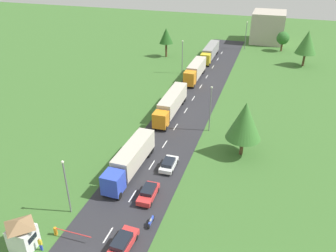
# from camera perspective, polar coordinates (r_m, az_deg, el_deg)

# --- Properties ---
(road) EXTENTS (10.00, 140.00, 0.06)m
(road) POSITION_cam_1_polar(r_m,az_deg,el_deg) (55.06, -0.71, -3.34)
(road) COLOR #2B2B30
(road) RESTS_ON ground
(lane_marking_centre) EXTENTS (0.16, 120.29, 0.01)m
(lane_marking_centre) POSITION_cam_1_polar(r_m,az_deg,el_deg) (52.14, -1.97, -5.31)
(lane_marking_centre) COLOR white
(lane_marking_centre) RESTS_ON road
(truck_lead) EXTENTS (2.75, 12.92, 3.66)m
(truck_lead) POSITION_cam_1_polar(r_m,az_deg,el_deg) (48.41, -6.26, -5.45)
(truck_lead) COLOR blue
(truck_lead) RESTS_ON road
(truck_second) EXTENTS (2.62, 14.62, 3.73)m
(truck_second) POSITION_cam_1_polar(r_m,az_deg,el_deg) (64.48, 0.54, 3.82)
(truck_second) COLOR orange
(truck_second) RESTS_ON road
(truck_third) EXTENTS (2.50, 12.77, 3.78)m
(truck_third) POSITION_cam_1_polar(r_m,az_deg,el_deg) (82.03, 4.56, 9.24)
(truck_third) COLOR orange
(truck_third) RESTS_ON road
(truck_fourth) EXTENTS (2.54, 14.54, 3.58)m
(truck_fourth) POSITION_cam_1_polar(r_m,az_deg,el_deg) (97.79, 7.04, 12.21)
(truck_fourth) COLOR yellow
(truck_fourth) RESTS_ON road
(car_lead) EXTENTS (2.04, 4.62, 1.56)m
(car_lead) POSITION_cam_1_polar(r_m,az_deg,el_deg) (38.53, -7.58, -18.75)
(car_lead) COLOR red
(car_lead) RESTS_ON road
(car_second) EXTENTS (1.90, 4.32, 1.48)m
(car_second) POSITION_cam_1_polar(r_m,az_deg,el_deg) (44.33, -3.29, -11.05)
(car_second) COLOR red
(car_second) RESTS_ON road
(car_third) EXTENTS (1.90, 4.06, 1.40)m
(car_third) POSITION_cam_1_polar(r_m,az_deg,el_deg) (49.45, 0.12, -6.34)
(car_third) COLOR white
(car_third) RESTS_ON road
(motorcycle_courier) EXTENTS (0.28, 1.94, 0.91)m
(motorcycle_courier) POSITION_cam_1_polar(r_m,az_deg,el_deg) (41.00, -2.84, -15.53)
(motorcycle_courier) COLOR black
(motorcycle_courier) RESTS_ON road
(guard_booth) EXTENTS (2.87, 2.62, 3.79)m
(guard_booth) POSITION_cam_1_polar(r_m,az_deg,el_deg) (40.68, -23.13, -16.19)
(guard_booth) COLOR white
(guard_booth) RESTS_ON ground
(barrier_gate) EXTENTS (4.64, 0.28, 1.05)m
(barrier_gate) POSITION_cam_1_polar(r_m,az_deg,el_deg) (41.29, -17.29, -16.45)
(barrier_gate) COLOR orange
(barrier_gate) RESTS_ON ground
(person_lead) EXTENTS (0.38, 0.22, 1.71)m
(person_lead) POSITION_cam_1_polar(r_m,az_deg,el_deg) (40.42, -20.47, -17.90)
(person_lead) COLOR blue
(person_lead) RESTS_ON ground
(lamppost_lead) EXTENTS (0.36, 0.36, 7.45)m
(lamppost_lead) POSITION_cam_1_polar(r_m,az_deg,el_deg) (41.90, -16.57, -9.24)
(lamppost_lead) COLOR slate
(lamppost_lead) RESTS_ON ground
(lamppost_second) EXTENTS (0.36, 0.36, 8.24)m
(lamppost_second) POSITION_cam_1_polar(r_m,az_deg,el_deg) (57.83, 7.08, 3.21)
(lamppost_second) COLOR slate
(lamppost_second) RESTS_ON ground
(lamppost_third) EXTENTS (0.36, 0.36, 8.25)m
(lamppost_third) POSITION_cam_1_polar(r_m,az_deg,el_deg) (85.09, 2.40, 11.69)
(lamppost_third) COLOR slate
(lamppost_third) RESTS_ON ground
(lamppost_fourth) EXTENTS (0.36, 0.36, 8.27)m
(lamppost_fourth) POSITION_cam_1_polar(r_m,az_deg,el_deg) (108.52, 12.84, 14.70)
(lamppost_fourth) COLOR slate
(lamppost_fourth) RESTS_ON ground
(tree_oak) EXTENTS (3.80, 3.80, 8.03)m
(tree_oak) POSITION_cam_1_polar(r_m,az_deg,el_deg) (98.25, -0.31, 14.74)
(tree_oak) COLOR #513823
(tree_oak) RESTS_ON ground
(tree_birch) EXTENTS (5.29, 5.29, 8.69)m
(tree_birch) POSITION_cam_1_polar(r_m,az_deg,el_deg) (51.49, 12.64, 0.85)
(tree_birch) COLOR #513823
(tree_birch) RESTS_ON ground
(tree_maple) EXTENTS (3.72, 3.72, 5.77)m
(tree_maple) POSITION_cam_1_polar(r_m,az_deg,el_deg) (109.55, 18.58, 13.69)
(tree_maple) COLOR #513823
(tree_maple) RESTS_ON ground
(tree_pine) EXTENTS (5.32, 5.32, 9.18)m
(tree_pine) POSITION_cam_1_polar(r_m,az_deg,el_deg) (97.06, 22.14, 12.78)
(tree_pine) COLOR #513823
(tree_pine) RESTS_ON ground
(distant_building) EXTENTS (10.05, 12.16, 9.45)m
(distant_building) POSITION_cam_1_polar(r_m,az_deg,el_deg) (119.37, 16.29, 15.55)
(distant_building) COLOR #B2A899
(distant_building) RESTS_ON ground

